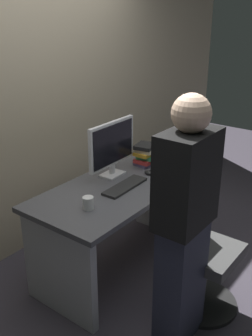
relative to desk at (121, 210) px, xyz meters
The scene contains 11 objects.
ground_plane 0.53m from the desk, ahead, with size 9.00×9.00×0.00m, color #3D3842.
wall_back 1.34m from the desk, 90.00° to the left, with size 6.40×0.10×3.00m, color tan.
desk is the anchor object (origin of this frame).
office_chair 0.72m from the desk, 91.84° to the right, with size 0.52×0.52×0.94m.
person_at_desk 0.92m from the desk, 115.90° to the right, with size 0.40×0.24×1.64m.
monitor 0.52m from the desk, 59.28° to the left, with size 0.54×0.14×0.46m.
keyboard 0.25m from the desk, 115.54° to the right, with size 0.43×0.13×0.02m, color #262626.
mouse 0.39m from the desk, 14.08° to the right, with size 0.06×0.10×0.03m, color black.
cup_near_keyboard 0.54m from the desk, behind, with size 0.08×0.08×0.09m, color silver.
book_stack 0.57m from the desk, ahead, with size 0.24×0.19×0.19m.
cell_phone 0.56m from the desk, 17.57° to the right, with size 0.07×0.14×0.01m, color black.
Camera 1 is at (-2.23, -1.75, 2.07)m, focal length 42.43 mm.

